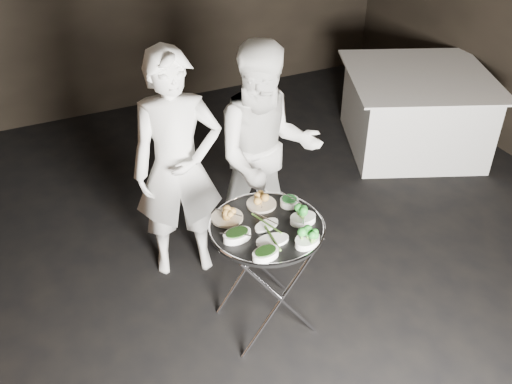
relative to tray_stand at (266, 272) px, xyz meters
name	(u,v)px	position (x,y,z in m)	size (l,w,h in m)	color
floor	(277,315)	(0.10, 0.03, -0.47)	(6.00, 7.00, 0.05)	black
tray_stand	(266,272)	(0.00, 0.00, 0.00)	(0.54, 0.45, 0.79)	silver
serving_tray	(267,227)	(0.00, 0.00, 0.35)	(0.69, 0.69, 0.04)	black
potato_plate_a	(227,215)	(-0.18, 0.16, 0.39)	(0.19, 0.19, 0.07)	beige
potato_plate_b	(261,201)	(0.06, 0.20, 0.39)	(0.19, 0.19, 0.07)	beige
greens_bowl	(289,201)	(0.22, 0.13, 0.39)	(0.11, 0.11, 0.07)	white
asparagus_plate_a	(267,225)	(0.00, 0.00, 0.38)	(0.19, 0.14, 0.03)	white
asparagus_plate_b	(272,239)	(-0.03, -0.14, 0.38)	(0.20, 0.12, 0.04)	white
spinach_bowl_a	(237,234)	(-0.21, -0.04, 0.39)	(0.18, 0.12, 0.07)	white
spinach_bowl_b	(265,253)	(-0.13, -0.24, 0.39)	(0.17, 0.13, 0.07)	white
broccoli_bowl_a	(303,218)	(0.21, -0.05, 0.39)	(0.16, 0.12, 0.07)	white
broccoli_bowl_b	(307,240)	(0.13, -0.24, 0.39)	(0.19, 0.16, 0.07)	white
serving_utensils	(264,212)	(0.02, 0.07, 0.41)	(0.57, 0.43, 0.01)	silver
waiter_left	(178,168)	(-0.28, 0.78, 0.39)	(0.61, 0.40, 1.67)	white
waiter_right	(266,154)	(0.34, 0.72, 0.37)	(0.79, 0.62, 1.63)	white
dining_table	(414,111)	(2.31, 1.49, -0.06)	(1.32, 1.32, 0.75)	white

